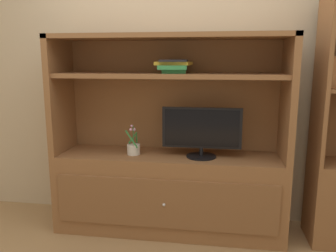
{
  "coord_description": "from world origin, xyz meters",
  "views": [
    {
      "loc": [
        0.4,
        -2.29,
        1.43
      ],
      "look_at": [
        0.0,
        0.35,
        0.91
      ],
      "focal_mm": 36.46,
      "sensor_mm": 36.0,
      "label": 1
    }
  ],
  "objects": [
    {
      "name": "painted_rear_wall",
      "position": [
        0.0,
        0.75,
        1.4
      ],
      "size": [
        6.0,
        0.1,
        2.8
      ],
      "primitive_type": "cube",
      "color": "tan",
      "rests_on": "ground_plane"
    },
    {
      "name": "tv_monitor",
      "position": [
        0.27,
        0.37,
        0.87
      ],
      "size": [
        0.63,
        0.24,
        0.4
      ],
      "color": "black",
      "rests_on": "media_console"
    },
    {
      "name": "potted_plant",
      "position": [
        -0.29,
        0.36,
        0.71
      ],
      "size": [
        0.12,
        0.13,
        0.25
      ],
      "color": "beige",
      "rests_on": "media_console"
    },
    {
      "name": "media_console",
      "position": [
        0.0,
        0.41,
        0.51
      ],
      "size": [
        1.88,
        0.51,
        1.62
      ],
      "color": "brown",
      "rests_on": "ground_plane"
    },
    {
      "name": "magazine_stack",
      "position": [
        0.04,
        0.4,
        1.38
      ],
      "size": [
        0.28,
        0.34,
        0.1
      ],
      "color": "#338C4C",
      "rests_on": "media_console"
    }
  ]
}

